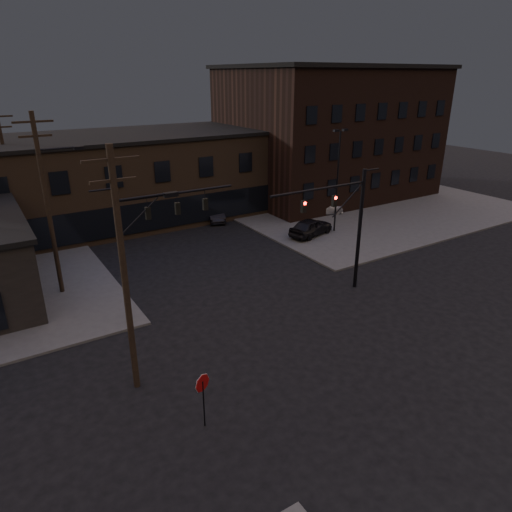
{
  "coord_description": "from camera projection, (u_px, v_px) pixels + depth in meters",
  "views": [
    {
      "loc": [
        -14.11,
        -15.62,
        13.39
      ],
      "look_at": [
        -0.87,
        5.38,
        3.5
      ],
      "focal_mm": 32.0,
      "sensor_mm": 36.0,
      "label": 1
    }
  ],
  "objects": [
    {
      "name": "stop_sign",
      "position": [
        203.0,
        389.0,
        18.02
      ],
      "size": [
        0.72,
        0.33,
        2.48
      ],
      "color": "black",
      "rests_on": "ground"
    },
    {
      "name": "parked_car_lot_a",
      "position": [
        311.0,
        227.0,
        40.11
      ],
      "size": [
        4.91,
        2.97,
        1.56
      ],
      "primitive_type": "imported",
      "rotation": [
        0.0,
        0.0,
        1.83
      ],
      "color": "black",
      "rests_on": "sidewalk_ne"
    },
    {
      "name": "traffic_signal_near",
      "position": [
        347.0,
        220.0,
        28.59
      ],
      "size": [
        7.12,
        0.24,
        8.0
      ],
      "color": "black",
      "rests_on": "ground"
    },
    {
      "name": "parked_car_lot_b",
      "position": [
        321.0,
        207.0,
        46.43
      ],
      "size": [
        4.95,
        3.01,
        1.34
      ],
      "primitive_type": "imported",
      "rotation": [
        0.0,
        0.0,
        1.31
      ],
      "color": "silver",
      "rests_on": "sidewalk_ne"
    },
    {
      "name": "utility_pole_far",
      "position": [
        9.0,
        176.0,
        36.82
      ],
      "size": [
        2.2,
        0.28,
        11.0
      ],
      "color": "black",
      "rests_on": "ground"
    },
    {
      "name": "car_crossing",
      "position": [
        215.0,
        214.0,
        44.82
      ],
      "size": [
        2.7,
        4.47,
        1.39
      ],
      "primitive_type": "imported",
      "rotation": [
        0.0,
        0.0,
        -0.31
      ],
      "color": "black",
      "rests_on": "ground"
    },
    {
      "name": "sidewalk_ne",
      "position": [
        347.0,
        199.0,
        52.38
      ],
      "size": [
        30.0,
        30.0,
        0.15
      ],
      "primitive_type": "cube",
      "color": "#474744",
      "rests_on": "ground"
    },
    {
      "name": "ground",
      "position": [
        324.0,
        346.0,
        24.22
      ],
      "size": [
        140.0,
        140.0,
        0.0
      ],
      "primitive_type": "plane",
      "color": "black",
      "rests_on": "ground"
    },
    {
      "name": "lot_light_b",
      "position": [
        349.0,
        158.0,
        46.53
      ],
      "size": [
        1.5,
        0.28,
        9.14
      ],
      "color": "black",
      "rests_on": "ground"
    },
    {
      "name": "utility_pole_mid",
      "position": [
        48.0,
        203.0,
        27.79
      ],
      "size": [
        3.7,
        0.28,
        11.5
      ],
      "color": "black",
      "rests_on": "ground"
    },
    {
      "name": "lot_light_a",
      "position": [
        338.0,
        172.0,
        39.63
      ],
      "size": [
        1.5,
        0.28,
        9.14
      ],
      "color": "black",
      "rests_on": "ground"
    },
    {
      "name": "building_row",
      "position": [
        141.0,
        178.0,
        44.75
      ],
      "size": [
        40.0,
        12.0,
        8.0
      ],
      "primitive_type": "cube",
      "color": "#4B3828",
      "rests_on": "ground"
    },
    {
      "name": "building_right",
      "position": [
        328.0,
        134.0,
        52.97
      ],
      "size": [
        22.0,
        16.0,
        14.0
      ],
      "primitive_type": "cube",
      "color": "black",
      "rests_on": "ground"
    },
    {
      "name": "traffic_signal_far",
      "position": [
        142.0,
        237.0,
        25.33
      ],
      "size": [
        7.12,
        0.24,
        8.0
      ],
      "color": "black",
      "rests_on": "ground"
    },
    {
      "name": "utility_pole_near",
      "position": [
        125.0,
        269.0,
        18.95
      ],
      "size": [
        3.7,
        0.28,
        11.0
      ],
      "color": "black",
      "rests_on": "ground"
    }
  ]
}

